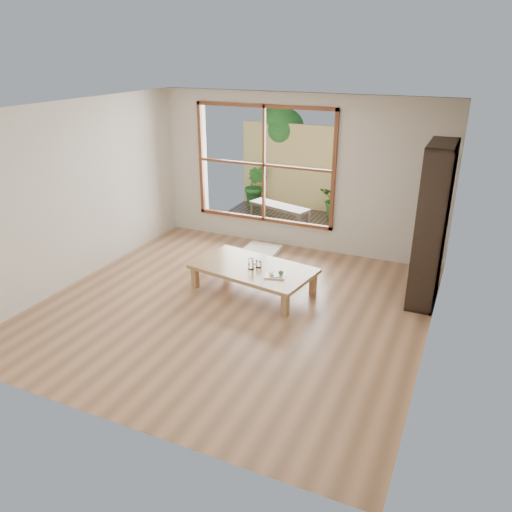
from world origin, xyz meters
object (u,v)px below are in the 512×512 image
(garden_bench, at_px, (279,208))
(low_table, at_px, (253,270))
(bookshelf, at_px, (432,225))
(food_tray, at_px, (276,275))

(garden_bench, bearing_deg, low_table, -58.63)
(low_table, distance_m, bookshelf, 2.50)
(food_tray, height_order, garden_bench, food_tray)
(low_table, relative_size, food_tray, 5.69)
(low_table, height_order, food_tray, food_tray)
(bookshelf, height_order, food_tray, bookshelf)
(bookshelf, distance_m, food_tray, 2.17)
(low_table, height_order, garden_bench, garden_bench)
(bookshelf, xyz_separation_m, food_tray, (-1.84, -0.92, -0.69))
(low_table, relative_size, garden_bench, 1.40)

